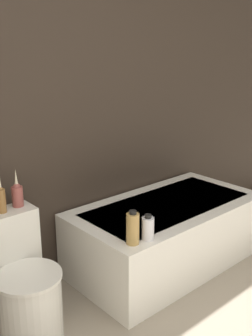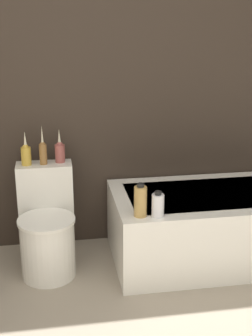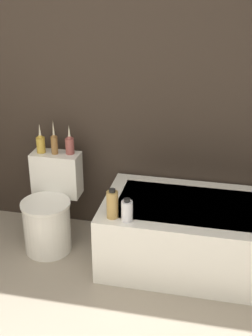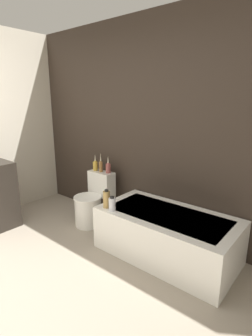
{
  "view_description": "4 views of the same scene",
  "coord_description": "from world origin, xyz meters",
  "px_view_note": "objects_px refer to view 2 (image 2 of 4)",
  "views": [
    {
      "loc": [
        -1.17,
        0.01,
        1.58
      ],
      "look_at": [
        0.24,
        1.6,
        0.93
      ],
      "focal_mm": 42.0,
      "sensor_mm": 36.0,
      "label": 1
    },
    {
      "loc": [
        -0.27,
        -0.99,
        1.66
      ],
      "look_at": [
        0.17,
        1.69,
        0.74
      ],
      "focal_mm": 50.0,
      "sensor_mm": 36.0,
      "label": 2
    },
    {
      "loc": [
        0.89,
        -1.04,
        2.07
      ],
      "look_at": [
        0.29,
        1.71,
        0.77
      ],
      "focal_mm": 50.0,
      "sensor_mm": 36.0,
      "label": 3
    },
    {
      "loc": [
        2.12,
        -0.4,
        1.66
      ],
      "look_at": [
        0.38,
        1.7,
        0.93
      ],
      "focal_mm": 28.0,
      "sensor_mm": 36.0,
      "label": 4
    }
  ],
  "objects_px": {
    "shampoo_bottle_tall": "(140,201)",
    "bathtub": "(218,225)",
    "vase_gold": "(26,154)",
    "toilet": "(47,228)",
    "vase_silver": "(43,152)",
    "vase_bronze": "(60,151)",
    "shampoo_bottle_short": "(158,205)"
  },
  "relations": [
    {
      "from": "bathtub",
      "to": "vase_gold",
      "type": "relative_size",
      "value": 6.38
    },
    {
      "from": "bathtub",
      "to": "vase_silver",
      "type": "xyz_separation_m",
      "value": [
        -1.17,
        0.2,
        0.53
      ]
    },
    {
      "from": "vase_bronze",
      "to": "shampoo_bottle_tall",
      "type": "relative_size",
      "value": 1.11
    },
    {
      "from": "vase_silver",
      "to": "bathtub",
      "type": "bearing_deg",
      "value": -9.7
    },
    {
      "from": "vase_bronze",
      "to": "shampoo_bottle_tall",
      "type": "height_order",
      "value": "vase_bronze"
    },
    {
      "from": "vase_silver",
      "to": "vase_bronze",
      "type": "distance_m",
      "value": 0.11
    },
    {
      "from": "toilet",
      "to": "vase_silver",
      "type": "bearing_deg",
      "value": 90.0
    },
    {
      "from": "toilet",
      "to": "vase_silver",
      "type": "distance_m",
      "value": 0.51
    },
    {
      "from": "vase_gold",
      "to": "shampoo_bottle_tall",
      "type": "relative_size",
      "value": 1.1
    },
    {
      "from": "toilet",
      "to": "vase_gold",
      "type": "bearing_deg",
      "value": 121.5
    },
    {
      "from": "shampoo_bottle_tall",
      "to": "bathtub",
      "type": "bearing_deg",
      "value": 24.94
    },
    {
      "from": "bathtub",
      "to": "toilet",
      "type": "distance_m",
      "value": 1.17
    },
    {
      "from": "vase_silver",
      "to": "shampoo_bottle_short",
      "type": "distance_m",
      "value": 0.86
    },
    {
      "from": "toilet",
      "to": "shampoo_bottle_short",
      "type": "bearing_deg",
      "value": -26.07
    },
    {
      "from": "toilet",
      "to": "shampoo_bottle_short",
      "type": "height_order",
      "value": "toilet"
    },
    {
      "from": "vase_silver",
      "to": "shampoo_bottle_tall",
      "type": "height_order",
      "value": "vase_silver"
    },
    {
      "from": "vase_gold",
      "to": "shampoo_bottle_tall",
      "type": "xyz_separation_m",
      "value": [
        0.68,
        -0.49,
        -0.18
      ]
    },
    {
      "from": "toilet",
      "to": "shampoo_bottle_tall",
      "type": "distance_m",
      "value": 0.7
    },
    {
      "from": "toilet",
      "to": "shampoo_bottle_tall",
      "type": "height_order",
      "value": "shampoo_bottle_tall"
    },
    {
      "from": "bathtub",
      "to": "shampoo_bottle_tall",
      "type": "xyz_separation_m",
      "value": [
        -0.61,
        -0.28,
        0.34
      ]
    },
    {
      "from": "bathtub",
      "to": "toilet",
      "type": "bearing_deg",
      "value": 178.88
    },
    {
      "from": "toilet",
      "to": "shampoo_bottle_short",
      "type": "relative_size",
      "value": 4.28
    },
    {
      "from": "toilet",
      "to": "shampoo_bottle_short",
      "type": "distance_m",
      "value": 0.79
    },
    {
      "from": "vase_silver",
      "to": "shampoo_bottle_short",
      "type": "relative_size",
      "value": 1.64
    },
    {
      "from": "bathtub",
      "to": "vase_bronze",
      "type": "xyz_separation_m",
      "value": [
        -1.06,
        0.23,
        0.52
      ]
    },
    {
      "from": "vase_gold",
      "to": "vase_silver",
      "type": "relative_size",
      "value": 0.87
    },
    {
      "from": "vase_bronze",
      "to": "vase_gold",
      "type": "bearing_deg",
      "value": -174.07
    },
    {
      "from": "vase_silver",
      "to": "shampoo_bottle_short",
      "type": "height_order",
      "value": "vase_silver"
    },
    {
      "from": "vase_silver",
      "to": "shampoo_bottle_tall",
      "type": "relative_size",
      "value": 1.27
    },
    {
      "from": "bathtub",
      "to": "shampoo_bottle_tall",
      "type": "distance_m",
      "value": 0.75
    },
    {
      "from": "bathtub",
      "to": "vase_silver",
      "type": "bearing_deg",
      "value": 170.3
    },
    {
      "from": "bathtub",
      "to": "vase_bronze",
      "type": "distance_m",
      "value": 1.2
    }
  ]
}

